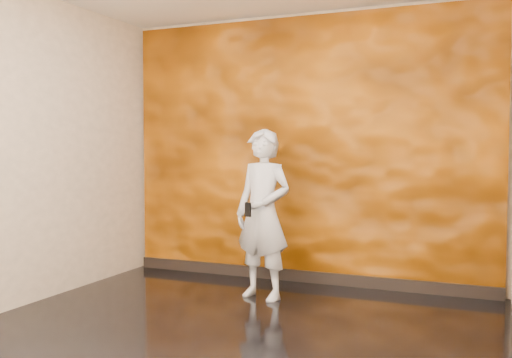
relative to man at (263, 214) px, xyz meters
name	(u,v)px	position (x,y,z in m)	size (l,w,h in m)	color
room	(220,148)	(0.14, -1.17, 0.61)	(4.02, 4.02, 2.81)	black
feature_wall	(304,150)	(0.14, 0.79, 0.59)	(3.90, 0.06, 2.75)	#CA6708
baseboard	(302,276)	(0.14, 0.75, -0.73)	(3.90, 0.04, 0.12)	black
man	(263,214)	(0.00, 0.00, 0.00)	(0.57, 0.38, 1.57)	#A6AAB7
phone	(248,210)	(-0.05, -0.24, 0.06)	(0.07, 0.01, 0.13)	black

